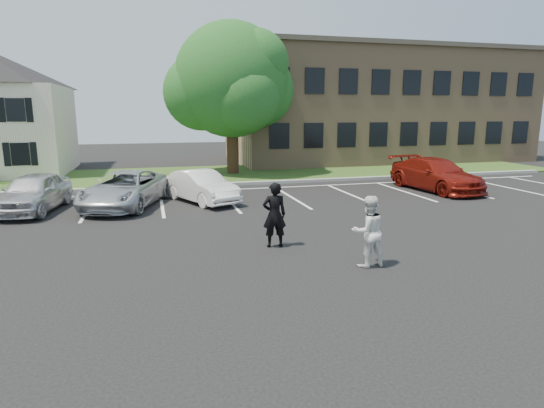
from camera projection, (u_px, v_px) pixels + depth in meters
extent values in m
plane|color=black|center=(282.00, 259.00, 11.78)|extent=(90.00, 90.00, 0.00)
cube|color=gray|center=(216.00, 185.00, 23.11)|extent=(40.00, 0.30, 0.15)
cube|color=#254316|center=(206.00, 175.00, 26.90)|extent=(44.00, 8.00, 0.08)
cube|color=silver|center=(10.00, 212.00, 17.20)|extent=(0.12, 5.20, 0.01)
cube|color=silver|center=(89.00, 208.00, 17.91)|extent=(0.12, 5.20, 0.01)
cube|color=silver|center=(162.00, 204.00, 18.63)|extent=(0.12, 5.20, 0.01)
cube|color=silver|center=(229.00, 201.00, 19.34)|extent=(0.12, 5.20, 0.01)
cube|color=silver|center=(292.00, 197.00, 20.06)|extent=(0.12, 5.20, 0.01)
cube|color=silver|center=(350.00, 194.00, 20.77)|extent=(0.12, 5.20, 0.01)
cube|color=silver|center=(405.00, 192.00, 21.49)|extent=(0.12, 5.20, 0.01)
cube|color=silver|center=(455.00, 189.00, 22.21)|extent=(0.12, 5.20, 0.01)
cube|color=silver|center=(503.00, 187.00, 22.92)|extent=(0.12, 5.20, 0.01)
cube|color=silver|center=(248.00, 189.00, 22.25)|extent=(34.00, 0.12, 0.01)
cube|color=#A2815E|center=(375.00, 108.00, 35.35)|extent=(22.00, 10.00, 8.00)
cube|color=#4B4339|center=(378.00, 52.00, 34.51)|extent=(22.40, 10.40, 0.30)
cube|color=black|center=(279.00, 136.00, 28.61)|extent=(1.30, 0.06, 1.60)
cube|color=black|center=(280.00, 80.00, 27.92)|extent=(1.30, 0.06, 1.60)
cube|color=black|center=(314.00, 135.00, 29.20)|extent=(1.30, 0.06, 1.60)
cube|color=black|center=(315.00, 81.00, 28.51)|extent=(1.30, 0.06, 1.60)
cube|color=black|center=(347.00, 135.00, 29.78)|extent=(1.30, 0.06, 1.60)
cube|color=black|center=(348.00, 81.00, 29.10)|extent=(1.30, 0.06, 1.60)
cube|color=black|center=(378.00, 134.00, 30.37)|extent=(1.30, 0.06, 1.60)
cube|color=black|center=(381.00, 82.00, 29.68)|extent=(1.30, 0.06, 1.60)
cube|color=black|center=(409.00, 134.00, 30.96)|extent=(1.30, 0.06, 1.60)
cube|color=black|center=(412.00, 83.00, 30.27)|extent=(1.30, 0.06, 1.60)
cube|color=black|center=(438.00, 134.00, 31.55)|extent=(1.30, 0.06, 1.60)
cube|color=black|center=(442.00, 83.00, 30.86)|extent=(1.30, 0.06, 1.60)
cube|color=black|center=(467.00, 133.00, 32.13)|extent=(1.30, 0.06, 1.60)
cube|color=black|center=(471.00, 84.00, 31.45)|extent=(1.30, 0.06, 1.60)
cube|color=black|center=(494.00, 133.00, 32.72)|extent=(1.30, 0.06, 1.60)
cube|color=black|center=(499.00, 84.00, 32.04)|extent=(1.30, 0.06, 1.60)
cube|color=black|center=(520.00, 132.00, 33.31)|extent=(1.30, 0.06, 1.60)
cube|color=black|center=(525.00, 85.00, 32.62)|extent=(1.30, 0.06, 1.60)
cylinder|color=black|center=(233.00, 148.00, 27.06)|extent=(0.70, 0.70, 3.20)
sphere|color=#23551E|center=(231.00, 80.00, 26.27)|extent=(6.60, 6.60, 6.60)
sphere|color=#23551E|center=(256.00, 90.00, 27.44)|extent=(4.60, 4.60, 4.60)
sphere|color=#23551E|center=(202.00, 92.00, 26.36)|extent=(4.40, 4.40, 4.40)
sphere|color=#23551E|center=(244.00, 95.00, 25.14)|extent=(4.00, 4.00, 4.00)
sphere|color=#23551E|center=(217.00, 76.00, 27.57)|extent=(4.20, 4.20, 4.20)
sphere|color=#23551E|center=(255.00, 63.00, 25.55)|extent=(3.80, 3.80, 3.80)
imported|color=black|center=(274.00, 215.00, 12.65)|extent=(0.69, 0.47, 1.84)
imported|color=white|center=(368.00, 231.00, 11.05)|extent=(0.90, 0.72, 1.77)
imported|color=silver|center=(34.00, 192.00, 17.16)|extent=(2.45, 4.55, 1.47)
imported|color=silver|center=(125.00, 189.00, 18.01)|extent=(3.89, 5.54, 1.40)
imported|color=white|center=(201.00, 187.00, 18.93)|extent=(2.97, 4.22, 1.32)
imported|color=maroon|center=(436.00, 175.00, 21.75)|extent=(2.65, 5.45, 1.53)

